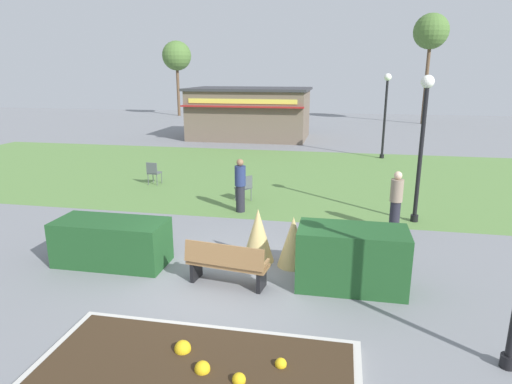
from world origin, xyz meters
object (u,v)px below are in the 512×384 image
at_px(lamppost_mid, 423,132).
at_px(person_strolling, 240,185).
at_px(parked_car_west_slot, 263,118).
at_px(tree_right_bg, 431,32).
at_px(lamppost_far, 386,106).
at_px(cafe_chair_east, 153,171).
at_px(food_kiosk, 250,113).
at_px(park_bench, 227,264).
at_px(trash_bin, 87,240).
at_px(tree_left_bg, 177,56).
at_px(cafe_chair_west, 245,186).
at_px(person_standing, 396,201).

relative_size(lamppost_mid, person_strolling, 2.48).
bearing_deg(parked_car_west_slot, tree_right_bg, 17.52).
xyz_separation_m(lamppost_far, person_strolling, (-5.07, -10.10, -1.78)).
distance_m(cafe_chair_east, person_strolling, 4.94).
height_order(lamppost_mid, tree_right_bg, tree_right_bg).
height_order(food_kiosk, tree_right_bg, tree_right_bg).
distance_m(park_bench, lamppost_far, 15.75).
bearing_deg(park_bench, lamppost_far, 74.28).
distance_m(trash_bin, tree_left_bg, 35.60).
height_order(lamppost_mid, parked_car_west_slot, lamppost_mid).
relative_size(lamppost_far, cafe_chair_west, 4.71).
bearing_deg(person_strolling, trash_bin, -144.70).
height_order(lamppost_mid, food_kiosk, lamppost_mid).
height_order(person_strolling, parked_car_west_slot, person_strolling).
relative_size(person_standing, tree_left_bg, 0.24).
bearing_deg(person_standing, park_bench, -129.07).
distance_m(cafe_chair_east, parked_car_west_slot, 19.94).
distance_m(lamppost_mid, parked_car_west_slot, 24.25).
height_order(person_standing, tree_right_bg, tree_right_bg).
bearing_deg(tree_right_bg, person_strolling, -109.80).
bearing_deg(cafe_chair_west, park_bench, -81.09).
xyz_separation_m(cafe_chair_east, person_standing, (8.67, -3.62, 0.33)).
height_order(lamppost_mid, person_standing, lamppost_mid).
bearing_deg(lamppost_far, trash_bin, -119.06).
xyz_separation_m(person_strolling, tree_right_bg, (9.63, 26.75, 6.45)).
distance_m(lamppost_far, trash_bin, 16.37).
bearing_deg(lamppost_mid, food_kiosk, 117.64).
bearing_deg(lamppost_mid, parked_car_west_slot, 110.77).
xyz_separation_m(cafe_chair_west, cafe_chair_east, (-3.99, 1.57, 0.00)).
bearing_deg(cafe_chair_east, lamppost_mid, -15.95).
bearing_deg(food_kiosk, park_bench, -79.49).
relative_size(trash_bin, cafe_chair_west, 0.90).
relative_size(person_standing, tree_right_bg, 0.19).
xyz_separation_m(trash_bin, food_kiosk, (-0.20, 19.88, 1.24)).
relative_size(park_bench, trash_bin, 2.19).
relative_size(person_strolling, tree_right_bg, 0.19).
bearing_deg(person_strolling, cafe_chair_east, 126.13).
relative_size(park_bench, cafe_chair_east, 1.97).
relative_size(park_bench, tree_left_bg, 0.25).
height_order(lamppost_far, person_strolling, lamppost_far).
xyz_separation_m(lamppost_far, trash_bin, (-7.88, -14.17, -2.24)).
height_order(person_standing, parked_car_west_slot, person_standing).
height_order(cafe_chair_east, person_standing, person_standing).
distance_m(lamppost_mid, cafe_chair_east, 9.95).
xyz_separation_m(lamppost_far, person_standing, (-0.51, -10.98, -1.78)).
height_order(park_bench, cafe_chair_east, park_bench).
relative_size(park_bench, lamppost_far, 0.42).
bearing_deg(cafe_chair_east, cafe_chair_west, -21.42).
bearing_deg(trash_bin, lamppost_mid, 27.22).
xyz_separation_m(trash_bin, cafe_chair_west, (2.69, 5.24, 0.13)).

